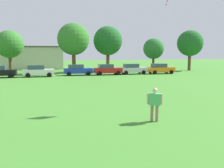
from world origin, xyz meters
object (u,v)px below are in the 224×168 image
object	(u,v)px
adult_bystander	(155,102)
parked_car_silver_4	(133,69)
tree_right	(154,49)
tree_center_left	(73,39)
tree_far_right	(190,43)
parked_car_white_1	(38,71)
tree_left	(9,44)
parked_car_blue_2	(78,70)
parked_car_red_3	(107,69)
tree_center_right	(108,41)
parked_car_orange_5	(160,69)

from	to	relation	value
adult_bystander	parked_car_silver_4	size ratio (longest dim) A/B	0.41
adult_bystander	tree_right	size ratio (longest dim) A/B	0.28
tree_center_left	adult_bystander	bearing A→B (deg)	-88.12
parked_car_silver_4	tree_far_right	world-z (taller)	tree_far_right
parked_car_white_1	tree_left	xyz separation A→B (m)	(-4.70, 7.31, 3.95)
parked_car_white_1	parked_car_silver_4	size ratio (longest dim) A/B	1.00
parked_car_blue_2	parked_car_white_1	bearing A→B (deg)	-171.46
parked_car_red_3	tree_right	world-z (taller)	tree_right
parked_car_blue_2	parked_car_silver_4	xyz separation A→B (m)	(8.86, -0.09, 0.00)
adult_bystander	parked_car_blue_2	xyz separation A→B (m)	(-0.94, 26.74, -0.18)
tree_left	tree_center_left	size ratio (longest dim) A/B	0.85
tree_right	tree_left	bearing A→B (deg)	-179.56
parked_car_white_1	tree_center_left	distance (m)	9.26
parked_car_silver_4	tree_center_right	world-z (taller)	tree_center_right
parked_car_red_3	tree_far_right	xyz separation A→B (m)	(17.53, 5.30, 4.33)
parked_car_white_1	tree_far_right	world-z (taller)	tree_far_right
tree_right	parked_car_silver_4	bearing A→B (deg)	-133.97
parked_car_silver_4	tree_right	xyz separation A→B (m)	(6.49, 6.73, 3.31)
adult_bystander	parked_car_blue_2	distance (m)	26.75
tree_left	parked_car_white_1	bearing A→B (deg)	-57.25
tree_left	tree_right	size ratio (longest dim) A/B	1.15
tree_far_right	parked_car_white_1	bearing A→B (deg)	-168.22
tree_center_right	tree_right	bearing A→B (deg)	0.19
tree_far_right	parked_car_orange_5	bearing A→B (deg)	-147.42
adult_bystander	tree_far_right	bearing A→B (deg)	-95.54
adult_bystander	tree_right	world-z (taller)	tree_right
tree_left	tree_center_left	xyz separation A→B (m)	(10.39, -1.81, 0.87)
adult_bystander	tree_left	world-z (taller)	tree_left
parked_car_white_1	tree_left	world-z (taller)	tree_left
tree_center_right	tree_far_right	xyz separation A→B (m)	(15.79, -1.66, -0.36)
parked_car_blue_2	tree_far_right	size ratio (longest dim) A/B	0.56
parked_car_orange_5	parked_car_white_1	bearing A→B (deg)	-179.11
parked_car_red_3	tree_left	size ratio (longest dim) A/B	0.60
parked_car_silver_4	tree_center_left	world-z (taller)	tree_center_left
tree_left	tree_center_left	distance (m)	10.58
parked_car_silver_4	parked_car_blue_2	bearing A→B (deg)	179.44
adult_bystander	tree_center_right	xyz separation A→B (m)	(5.39, 33.35, 4.50)
tree_center_left	tree_center_right	size ratio (longest dim) A/B	1.02
parked_car_blue_2	tree_far_right	distance (m)	23.09
tree_left	tree_center_left	world-z (taller)	tree_center_left
parked_car_red_3	parked_car_silver_4	size ratio (longest dim) A/B	1.00
parked_car_blue_2	tree_left	world-z (taller)	tree_left
adult_bystander	tree_center_left	xyz separation A→B (m)	(-1.03, 31.37, 4.63)
tree_center_left	tree_far_right	bearing A→B (deg)	0.82
parked_car_blue_2	tree_right	bearing A→B (deg)	23.39
tree_far_right	parked_car_red_3	bearing A→B (deg)	-163.17
parked_car_orange_5	tree_left	xyz separation A→B (m)	(-23.97, 7.01, 3.95)
tree_right	parked_car_blue_2	bearing A→B (deg)	-156.61
adult_bystander	tree_right	xyz separation A→B (m)	(14.41, 33.38, 3.12)
parked_car_orange_5	tree_far_right	xyz separation A→B (m)	(8.63, 5.52, 4.33)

